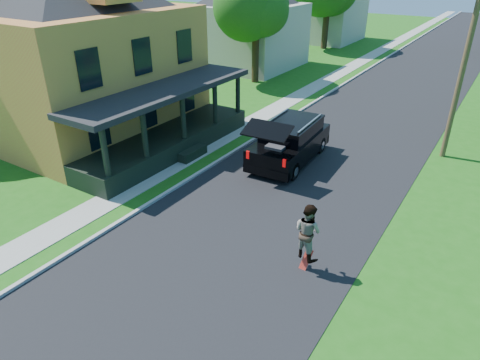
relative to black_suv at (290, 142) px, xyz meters
The scene contains 13 objects.
ground 8.31m from the black_suv, 80.23° to the right, with size 140.00×140.00×0.00m, color #1B5A12.
street 11.99m from the black_suv, 83.27° to the left, with size 8.00×120.00×0.02m, color black.
curb 12.20m from the black_suv, 102.59° to the left, with size 0.15×120.00×0.12m, color #9B9A96.
sidewalk 12.63m from the black_suv, 109.49° to the left, with size 1.30×120.00×0.03m, color gray.
front_walk 8.43m from the black_suv, 165.25° to the right, with size 6.50×1.20×0.03m, color gray.
main_house 12.26m from the black_suv, 169.38° to the right, with size 15.56×15.56×10.10m.
neighbor_house_mid 20.21m from the black_suv, 127.33° to the left, with size 12.78×12.78×8.30m.
neighbor_house_far 34.24m from the black_suv, 110.79° to the left, with size 12.78×12.78×8.30m.
black_suv is the anchor object (origin of this frame).
skateboarder 7.71m from the black_suv, 59.57° to the right, with size 1.03×0.91×1.77m.
skateboard 7.81m from the black_suv, 59.60° to the right, with size 0.38×0.31×0.84m.
tree_left_mid 15.00m from the black_suv, 127.18° to the left, with size 6.25×5.99×7.76m.
utility_pole_near 8.00m from the black_suv, 36.89° to the left, with size 1.46×0.49×7.83m.
Camera 1 is at (6.40, -8.25, 8.34)m, focal length 32.00 mm.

